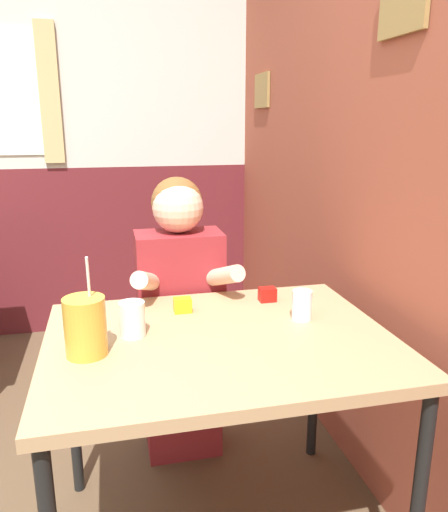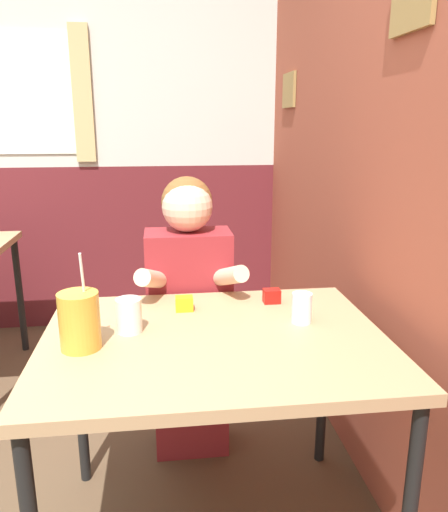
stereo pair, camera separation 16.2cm
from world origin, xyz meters
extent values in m
cube|color=#9E4C38|center=(1.48, 1.15, 1.35)|extent=(0.06, 4.30, 2.70)
cube|color=olive|center=(1.44, 1.90, 1.56)|extent=(0.02, 0.25, 0.19)
cube|color=silver|center=(0.00, 2.33, 1.90)|extent=(5.90, 0.06, 1.60)
cube|color=maroon|center=(0.00, 2.33, 0.55)|extent=(5.90, 0.06, 1.10)
cube|color=white|center=(-0.13, 2.30, 1.55)|extent=(0.57, 0.01, 0.73)
cube|color=tan|center=(0.21, 2.28, 1.55)|extent=(0.12, 0.02, 0.83)
cube|color=tan|center=(0.83, 0.32, 0.73)|extent=(1.05, 0.80, 0.04)
cylinder|color=black|center=(0.35, 0.68, 0.36)|extent=(0.04, 0.04, 0.72)
cylinder|color=black|center=(1.31, 0.68, 0.36)|extent=(0.04, 0.04, 0.72)
cylinder|color=black|center=(-0.19, 1.94, 0.36)|extent=(0.04, 0.04, 0.72)
cube|color=maroon|center=(0.78, 0.85, 0.22)|extent=(0.31, 0.20, 0.44)
cube|color=maroon|center=(0.78, 0.85, 0.71)|extent=(0.34, 0.20, 0.52)
sphere|color=brown|center=(0.78, 0.87, 1.08)|extent=(0.20, 0.20, 0.20)
sphere|color=beige|center=(0.78, 0.85, 1.07)|extent=(0.20, 0.20, 0.20)
cylinder|color=beige|center=(0.65, 0.71, 0.82)|extent=(0.14, 0.27, 0.15)
cylinder|color=beige|center=(0.92, 0.71, 0.82)|extent=(0.14, 0.27, 0.15)
cylinder|color=gold|center=(0.44, 0.29, 0.84)|extent=(0.12, 0.12, 0.17)
cylinder|color=white|center=(0.46, 0.29, 0.97)|extent=(0.01, 0.04, 0.14)
cylinder|color=silver|center=(1.13, 0.40, 0.80)|extent=(0.07, 0.07, 0.10)
cylinder|color=silver|center=(0.57, 0.39, 0.81)|extent=(0.08, 0.08, 0.11)
cube|color=#B7140F|center=(1.07, 0.59, 0.78)|extent=(0.06, 0.04, 0.05)
cube|color=yellow|center=(0.75, 0.55, 0.78)|extent=(0.06, 0.04, 0.05)
camera|label=1|loc=(0.53, -1.05, 1.39)|focal=35.00mm
camera|label=2|loc=(0.69, -1.07, 1.39)|focal=35.00mm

